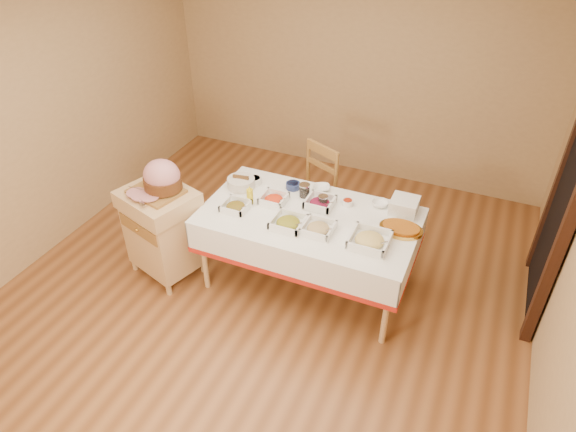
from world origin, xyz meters
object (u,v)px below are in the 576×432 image
(preserve_jar_left, at_px, (304,191))
(mustard_bottle, at_px, (250,196))
(plate_stack, at_px, (404,206))
(bread_basket, at_px, (241,183))
(dining_chair, at_px, (310,194))
(butcher_cart, at_px, (163,228))
(preserve_jar_right, at_px, (323,202))
(brass_platter, at_px, (401,229))
(dining_table, at_px, (309,230))
(ham_on_board, at_px, (161,179))

(preserve_jar_left, bearing_deg, mustard_bottle, -143.21)
(mustard_bottle, distance_m, plate_stack, 1.32)
(bread_basket, bearing_deg, mustard_bottle, -46.35)
(preserve_jar_left, bearing_deg, bread_basket, -171.64)
(bread_basket, bearing_deg, dining_chair, 45.91)
(dining_chair, distance_m, bread_basket, 0.76)
(butcher_cart, distance_m, preserve_jar_right, 1.47)
(bread_basket, height_order, brass_platter, bread_basket)
(plate_stack, bearing_deg, mustard_bottle, -161.91)
(dining_table, xyz_separation_m, preserve_jar_left, (-0.15, 0.25, 0.22))
(mustard_bottle, bearing_deg, preserve_jar_left, 36.79)
(butcher_cart, distance_m, dining_chair, 1.46)
(dining_chair, xyz_separation_m, preserve_jar_right, (0.31, -0.50, 0.30))
(ham_on_board, xyz_separation_m, plate_stack, (1.94, 0.70, -0.18))
(butcher_cart, height_order, dining_chair, dining_chair)
(mustard_bottle, height_order, plate_stack, mustard_bottle)
(ham_on_board, height_order, plate_stack, ham_on_board)
(butcher_cart, relative_size, preserve_jar_right, 8.10)
(dining_table, bearing_deg, butcher_cart, -163.79)
(ham_on_board, distance_m, plate_stack, 2.07)
(dining_table, height_order, brass_platter, brass_platter)
(dining_table, bearing_deg, dining_chair, 110.38)
(bread_basket, height_order, plate_stack, plate_stack)
(dining_chair, height_order, plate_stack, dining_chair)
(brass_platter, bearing_deg, dining_table, -173.15)
(preserve_jar_left, xyz_separation_m, bread_basket, (-0.59, -0.09, -0.01))
(bread_basket, xyz_separation_m, brass_platter, (1.50, -0.08, -0.03))
(dining_chair, xyz_separation_m, mustard_bottle, (-0.29, -0.71, 0.33))
(dining_table, relative_size, brass_platter, 5.15)
(dining_table, relative_size, ham_on_board, 4.00)
(preserve_jar_left, relative_size, mustard_bottle, 0.71)
(brass_platter, bearing_deg, preserve_jar_right, 173.77)
(dining_table, distance_m, ham_on_board, 1.33)
(dining_chair, bearing_deg, ham_on_board, -134.17)
(preserve_jar_right, xyz_separation_m, brass_platter, (0.70, -0.08, -0.03))
(preserve_jar_left, bearing_deg, brass_platter, -10.17)
(preserve_jar_left, distance_m, preserve_jar_right, 0.22)
(preserve_jar_left, relative_size, preserve_jar_right, 1.15)
(butcher_cart, distance_m, preserve_jar_left, 1.32)
(preserve_jar_right, height_order, mustard_bottle, mustard_bottle)
(dining_chair, relative_size, mustard_bottle, 5.66)
(preserve_jar_left, xyz_separation_m, plate_stack, (0.86, 0.12, 0.01))
(dining_chair, height_order, ham_on_board, ham_on_board)
(ham_on_board, xyz_separation_m, mustard_bottle, (0.68, 0.29, -0.17))
(preserve_jar_right, bearing_deg, dining_chair, 121.37)
(dining_chair, xyz_separation_m, preserve_jar_left, (0.10, -0.42, 0.30))
(preserve_jar_right, xyz_separation_m, mustard_bottle, (-0.60, -0.21, 0.03))
(dining_table, xyz_separation_m, butcher_cart, (-1.27, -0.37, -0.10))
(dining_chair, distance_m, ham_on_board, 1.48)
(dining_table, height_order, mustard_bottle, mustard_bottle)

